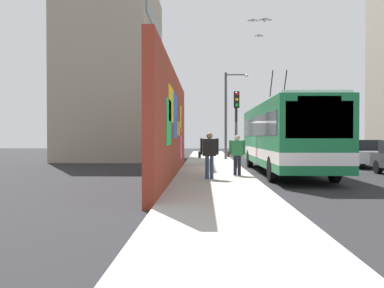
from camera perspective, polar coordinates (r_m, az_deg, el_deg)
The scene contains 12 objects.
ground_plane at distance 20.58m, azimuth 7.36°, elevation -3.86°, with size 80.00×80.00×0.00m, color #232326.
sidewalk_slab at distance 20.48m, azimuth 2.90°, elevation -3.67°, with size 48.00×3.20×0.15m, color #ADA8A0.
graffiti_wall at distance 16.73m, azimuth -2.82°, elevation 2.58°, with size 14.54×0.32×4.40m.
building_far_left at distance 33.15m, azimuth -10.99°, elevation 9.92°, with size 11.33×6.53×13.77m.
city_bus at distance 19.65m, azimuth 12.94°, elevation 1.30°, with size 11.76×2.66×5.12m.
parked_car_white at distance 25.33m, azimuth 22.58°, elevation -1.12°, with size 4.62×1.90×1.58m.
parked_car_champagne at distance 31.19m, azimuth 18.51°, elevation -0.72°, with size 4.28×1.75×1.58m.
pedestrian_near_wall at distance 15.22m, azimuth 2.46°, elevation -1.07°, with size 0.24×0.77×1.76m.
pedestrian_at_curb at distance 16.69m, azimuth 6.42°, elevation -1.11°, with size 0.22×0.75×1.67m.
traffic_light at distance 20.86m, azimuth 6.33°, elevation 3.97°, with size 0.49×0.28×3.96m.
street_lamp at distance 28.99m, azimuth 5.21°, elevation 4.94°, with size 0.44×1.71×6.21m.
flying_pigeons at distance 22.45m, azimuth 9.40°, elevation 16.19°, with size 8.17×1.37×1.75m.
Camera 1 is at (-20.41, 2.04, 1.75)m, focal length 37.50 mm.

